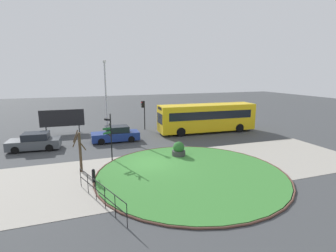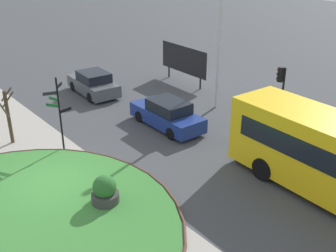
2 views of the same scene
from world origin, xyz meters
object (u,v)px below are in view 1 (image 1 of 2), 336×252
object	(u,v)px
signpost_directional	(110,134)
planter_near_signpost	(179,150)
bus_yellow	(207,117)
traffic_light_near	(143,109)
street_tree_bare	(80,150)
car_near_lane	(35,142)
bollard_foreground	(94,176)
car_far_lane	(116,134)
lamppost_tall	(106,95)
billboard_left	(62,118)

from	to	relation	value
signpost_directional	planter_near_signpost	size ratio (longest dim) A/B	2.96
signpost_directional	bus_yellow	distance (m)	13.20
traffic_light_near	street_tree_bare	size ratio (longest dim) A/B	1.19
car_near_lane	street_tree_bare	xyz separation A→B (m)	(3.69, -6.85, 0.82)
bollard_foreground	bus_yellow	world-z (taller)	bus_yellow
car_far_lane	car_near_lane	bearing A→B (deg)	4.67
lamppost_tall	planter_near_signpost	world-z (taller)	lamppost_tall
car_far_lane	bollard_foreground	bearing A→B (deg)	75.01
bollard_foreground	planter_near_signpost	world-z (taller)	planter_near_signpost
planter_near_signpost	car_far_lane	bearing A→B (deg)	122.42
bollard_foreground	bus_yellow	size ratio (longest dim) A/B	0.08
bus_yellow	lamppost_tall	distance (m)	11.56
traffic_light_near	street_tree_bare	bearing A→B (deg)	42.30
car_near_lane	street_tree_bare	world-z (taller)	street_tree_bare
car_near_lane	street_tree_bare	distance (m)	7.83
street_tree_bare	bollard_foreground	bearing A→B (deg)	-72.93
car_near_lane	bus_yellow	bearing A→B (deg)	-172.21
car_far_lane	signpost_directional	bearing A→B (deg)	79.08
bollard_foreground	car_far_lane	size ratio (longest dim) A/B	0.20
traffic_light_near	street_tree_bare	xyz separation A→B (m)	(-7.40, -11.69, -1.00)
bollard_foreground	traffic_light_near	xyz separation A→B (m)	(6.71, 13.94, 2.05)
lamppost_tall	billboard_left	bearing A→B (deg)	161.81
traffic_light_near	bollard_foreground	bearing A→B (deg)	48.94
bus_yellow	planter_near_signpost	xyz separation A→B (m)	(-6.29, -7.13, -1.16)
bus_yellow	billboard_left	bearing A→B (deg)	-15.32
car_far_lane	billboard_left	distance (m)	7.69
car_far_lane	lamppost_tall	world-z (taller)	lamppost_tall
traffic_light_near	street_tree_bare	distance (m)	13.87
bollard_foreground	billboard_left	distance (m)	15.45
lamppost_tall	planter_near_signpost	xyz separation A→B (m)	(4.44, -10.58, -3.73)
bus_yellow	billboard_left	size ratio (longest dim) A/B	2.37
car_far_lane	traffic_light_near	size ratio (longest dim) A/B	1.35
bollard_foreground	bus_yellow	distance (m)	16.70
car_near_lane	street_tree_bare	size ratio (longest dim) A/B	1.53
car_near_lane	traffic_light_near	size ratio (longest dim) A/B	1.28
traffic_light_near	planter_near_signpost	bearing A→B (deg)	75.42
car_near_lane	car_far_lane	distance (m)	7.16
bollard_foreground	car_far_lane	bearing A→B (deg)	73.87
car_near_lane	signpost_directional	bearing A→B (deg)	143.00
bollard_foreground	car_far_lane	world-z (taller)	car_far_lane
signpost_directional	traffic_light_near	size ratio (longest dim) A/B	1.07
traffic_light_near	lamppost_tall	distance (m)	4.64
car_near_lane	billboard_left	xyz separation A→B (m)	(2.06, 6.13, 0.97)
traffic_light_near	car_far_lane	bearing A→B (deg)	32.71
street_tree_bare	bus_yellow	bearing A→B (deg)	29.95
car_far_lane	planter_near_signpost	bearing A→B (deg)	123.56
planter_near_signpost	street_tree_bare	distance (m)	7.66
lamppost_tall	planter_near_signpost	size ratio (longest dim) A/B	6.41
signpost_directional	car_far_lane	world-z (taller)	signpost_directional
lamppost_tall	billboard_left	size ratio (longest dim) A/B	1.69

